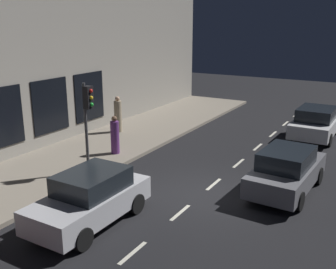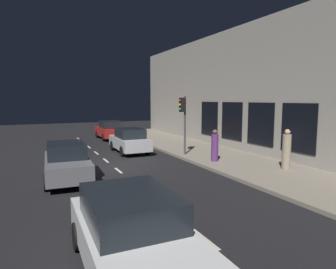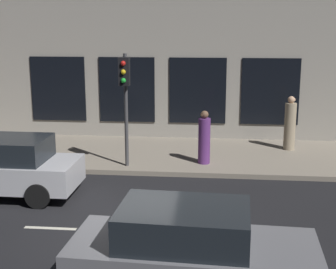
{
  "view_description": "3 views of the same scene",
  "coord_description": "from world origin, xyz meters",
  "px_view_note": "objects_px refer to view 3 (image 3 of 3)",
  "views": [
    {
      "loc": [
        -5.34,
        11.59,
        5.81
      ],
      "look_at": [
        2.44,
        -1.84,
        1.36
      ],
      "focal_mm": 42.51,
      "sensor_mm": 36.0,
      "label": 1
    },
    {
      "loc": [
        -3.77,
        -14.67,
        3.43
      ],
      "look_at": [
        2.18,
        -2.01,
        1.76
      ],
      "focal_mm": 31.56,
      "sensor_mm": 36.0,
      "label": 2
    },
    {
      "loc": [
        -9.94,
        -2.06,
        4.55
      ],
      "look_at": [
        2.71,
        -0.8,
        1.61
      ],
      "focal_mm": 52.2,
      "sensor_mm": 36.0,
      "label": 3
    }
  ],
  "objects_px": {
    "traffic_light": "(125,86)",
    "pedestrian_1": "(204,139)",
    "pedestrian_0": "(290,125)",
    "parked_car_0": "(191,252)",
    "parked_car_1": "(6,167)"
  },
  "relations": [
    {
      "from": "pedestrian_1",
      "to": "pedestrian_0",
      "type": "bearing_deg",
      "value": -92.32
    },
    {
      "from": "parked_car_1",
      "to": "pedestrian_0",
      "type": "xyz_separation_m",
      "value": [
        5.09,
        -8.12,
        0.24
      ]
    },
    {
      "from": "traffic_light",
      "to": "pedestrian_1",
      "type": "xyz_separation_m",
      "value": [
        0.65,
        -2.39,
        -1.74
      ]
    },
    {
      "from": "parked_car_1",
      "to": "pedestrian_1",
      "type": "bearing_deg",
      "value": -58.94
    },
    {
      "from": "traffic_light",
      "to": "pedestrian_1",
      "type": "bearing_deg",
      "value": -74.81
    },
    {
      "from": "traffic_light",
      "to": "pedestrian_0",
      "type": "height_order",
      "value": "traffic_light"
    },
    {
      "from": "parked_car_0",
      "to": "parked_car_1",
      "type": "distance_m",
      "value": 6.81
    },
    {
      "from": "traffic_light",
      "to": "pedestrian_0",
      "type": "relative_size",
      "value": 1.84
    },
    {
      "from": "parked_car_0",
      "to": "pedestrian_0",
      "type": "relative_size",
      "value": 2.23
    },
    {
      "from": "parked_car_0",
      "to": "parked_car_1",
      "type": "bearing_deg",
      "value": -127.75
    },
    {
      "from": "parked_car_1",
      "to": "parked_car_0",
      "type": "bearing_deg",
      "value": -130.1
    },
    {
      "from": "pedestrian_1",
      "to": "traffic_light",
      "type": "bearing_deg",
      "value": 68.11
    },
    {
      "from": "parked_car_1",
      "to": "pedestrian_0",
      "type": "relative_size",
      "value": 2.08
    },
    {
      "from": "parked_car_0",
      "to": "pedestrian_0",
      "type": "bearing_deg",
      "value": 165.68
    },
    {
      "from": "traffic_light",
      "to": "parked_car_1",
      "type": "xyz_separation_m",
      "value": [
        -2.41,
        2.8,
        -1.88
      ]
    }
  ]
}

